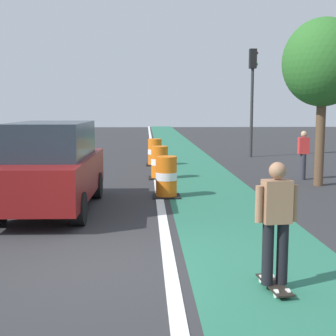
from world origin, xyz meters
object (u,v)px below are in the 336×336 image
(traffic_barrel_back, at_px, (155,152))
(street_tree_sidewalk, at_px, (323,63))
(traffic_light_corner, at_px, (252,83))
(pedestrian_crossing, at_px, (303,154))
(parked_suv_nearest, at_px, (52,166))
(traffic_barrel_front, at_px, (166,177))
(skateboarder_on_lane, at_px, (276,222))
(traffic_barrel_mid, at_px, (160,163))

(traffic_barrel_back, height_order, street_tree_sidewalk, street_tree_sidewalk)
(traffic_light_corner, relative_size, pedestrian_crossing, 3.17)
(parked_suv_nearest, xyz_separation_m, street_tree_sidewalk, (7.42, 3.09, 2.63))
(traffic_barrel_front, height_order, traffic_barrel_back, same)
(skateboarder_on_lane, distance_m, street_tree_sidewalk, 9.25)
(traffic_barrel_back, xyz_separation_m, traffic_light_corner, (4.69, 3.06, 2.97))
(skateboarder_on_lane, xyz_separation_m, traffic_light_corner, (3.38, 16.43, 2.59))
(traffic_light_corner, height_order, pedestrian_crossing, traffic_light_corner)
(parked_suv_nearest, height_order, street_tree_sidewalk, street_tree_sidewalk)
(pedestrian_crossing, xyz_separation_m, street_tree_sidewalk, (0.09, -1.20, 2.80))
(parked_suv_nearest, distance_m, traffic_barrel_back, 8.78)
(parked_suv_nearest, xyz_separation_m, traffic_light_corner, (7.22, 11.45, 2.47))
(street_tree_sidewalk, bearing_deg, traffic_light_corner, 91.38)
(parked_suv_nearest, relative_size, traffic_light_corner, 0.91)
(parked_suv_nearest, height_order, traffic_barrel_mid, parked_suv_nearest)
(skateboarder_on_lane, height_order, street_tree_sidewalk, street_tree_sidewalk)
(traffic_barrel_mid, xyz_separation_m, traffic_light_corner, (4.61, 6.69, 2.97))
(skateboarder_on_lane, xyz_separation_m, street_tree_sidewalk, (3.58, 8.07, 2.76))
(skateboarder_on_lane, xyz_separation_m, traffic_barrel_mid, (-1.22, 9.74, -0.38))
(traffic_barrel_front, relative_size, pedestrian_crossing, 0.68)
(traffic_barrel_mid, relative_size, traffic_light_corner, 0.21)
(traffic_barrel_mid, height_order, traffic_barrel_back, same)
(traffic_barrel_mid, height_order, traffic_light_corner, traffic_light_corner)
(street_tree_sidewalk, bearing_deg, traffic_barrel_front, -161.20)
(parked_suv_nearest, bearing_deg, street_tree_sidewalk, 22.60)
(skateboarder_on_lane, bearing_deg, parked_suv_nearest, 127.65)
(traffic_barrel_back, bearing_deg, street_tree_sidewalk, -47.28)
(traffic_light_corner, bearing_deg, skateboarder_on_lane, -101.64)
(traffic_barrel_back, xyz_separation_m, pedestrian_crossing, (4.81, -4.10, 0.33))
(pedestrian_crossing, bearing_deg, parked_suv_nearest, -149.70)
(traffic_barrel_front, xyz_separation_m, traffic_barrel_back, (-0.17, 6.91, 0.00))
(traffic_barrel_mid, height_order, pedestrian_crossing, pedestrian_crossing)
(skateboarder_on_lane, xyz_separation_m, parked_suv_nearest, (-3.84, 4.98, 0.12))
(skateboarder_on_lane, distance_m, pedestrian_crossing, 9.90)
(traffic_barrel_back, bearing_deg, pedestrian_crossing, -40.47)
(skateboarder_on_lane, height_order, traffic_barrel_front, skateboarder_on_lane)
(parked_suv_nearest, distance_m, traffic_barrel_mid, 5.46)
(traffic_barrel_front, height_order, traffic_barrel_mid, same)
(traffic_barrel_mid, bearing_deg, skateboarder_on_lane, -82.85)
(traffic_barrel_front, xyz_separation_m, traffic_light_corner, (4.52, 9.97, 2.97))
(skateboarder_on_lane, distance_m, parked_suv_nearest, 6.29)
(traffic_barrel_front, height_order, street_tree_sidewalk, street_tree_sidewalk)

